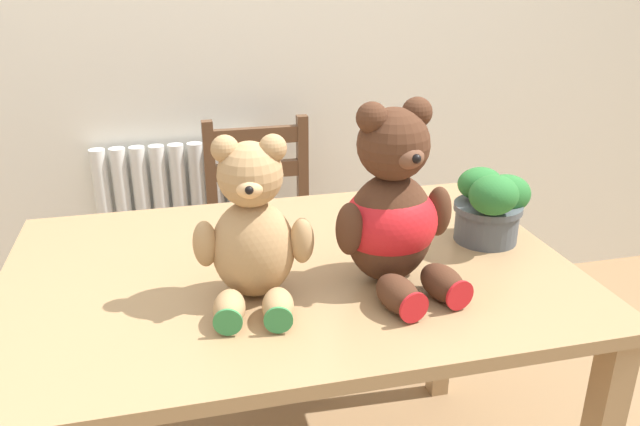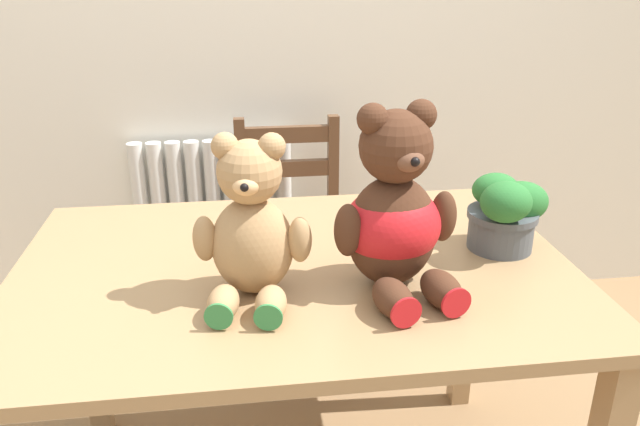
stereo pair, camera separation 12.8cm
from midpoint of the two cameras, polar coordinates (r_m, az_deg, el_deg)
name	(u,v)px [view 2 (the right image)]	position (r m, az deg, el deg)	size (l,w,h in m)	color
radiator	(216,238)	(2.60, -8.09, -2.28)	(0.64, 0.10, 0.76)	silver
dining_table	(295,303)	(1.50, 0.17, -8.34)	(1.29, 0.88, 0.76)	#9E7A51
wooden_chair_behind	(292,242)	(2.33, -1.00, -2.69)	(0.39, 0.42, 0.88)	brown
teddy_bear_left	(251,229)	(1.27, -3.44, -1.50)	(0.24, 0.26, 0.35)	tan
teddy_bear_right	(395,216)	(1.32, 9.62, -0.32)	(0.28, 0.31, 0.40)	#472819
potted_plant	(505,212)	(1.57, 18.88, 0.07)	(0.19, 0.20, 0.19)	#4C5156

